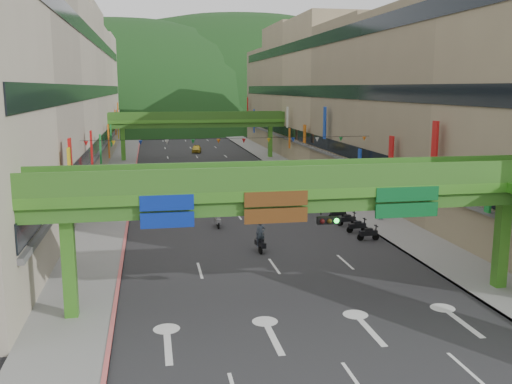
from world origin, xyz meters
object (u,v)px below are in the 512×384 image
at_px(scooter_rider_mid, 267,191).
at_px(overpass_near, 324,203).
at_px(car_silver, 153,188).
at_px(scooter_rider_near, 260,237).
at_px(car_yellow, 196,149).
at_px(pedestrian_red, 381,207).

bearing_deg(scooter_rider_mid, overpass_near, -95.60).
xyz_separation_m(overpass_near, car_silver, (-7.93, 32.15, -4.57)).
bearing_deg(scooter_rider_near, scooter_rider_mid, 76.82).
bearing_deg(overpass_near, scooter_rider_near, 96.74).
bearing_deg(overpass_near, scooter_rider_mid, 84.40).
bearing_deg(car_yellow, scooter_rider_near, -83.86).
relative_size(scooter_rider_mid, pedestrian_red, 1.23).
distance_m(scooter_rider_near, pedestrian_red, 14.48).
relative_size(car_silver, pedestrian_red, 2.19).
distance_m(scooter_rider_mid, pedestrian_red, 11.05).
xyz_separation_m(scooter_rider_mid, car_yellow, (-2.98, 43.32, -0.49)).
height_order(scooter_rider_near, car_yellow, scooter_rider_near).
xyz_separation_m(car_yellow, pedestrian_red, (11.20, -50.69, 0.25)).
bearing_deg(car_yellow, pedestrian_red, -70.73).
bearing_deg(pedestrian_red, scooter_rider_near, -136.57).
distance_m(scooter_rider_mid, car_silver, 12.39).
distance_m(scooter_rider_near, car_yellow, 58.96).
xyz_separation_m(car_silver, car_yellow, (7.45, 36.65, -0.00)).
height_order(overpass_near, scooter_rider_mid, overpass_near).
distance_m(overpass_near, scooter_rider_near, 10.76).
relative_size(scooter_rider_near, car_silver, 0.55).
height_order(scooter_rider_near, car_silver, scooter_rider_near).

